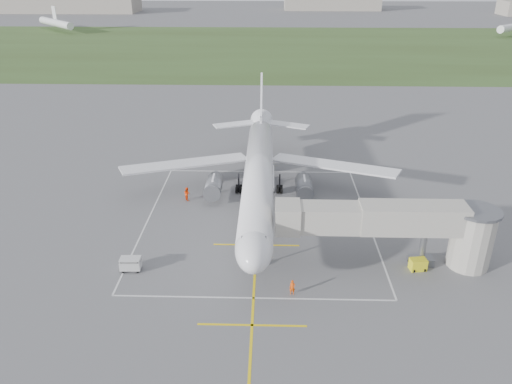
{
  "coord_description": "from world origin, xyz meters",
  "views": [
    {
      "loc": [
        1.38,
        -59.86,
        30.33
      ],
      "look_at": [
        -0.21,
        -4.0,
        4.0
      ],
      "focal_mm": 35.0,
      "sensor_mm": 36.0,
      "label": 1
    }
  ],
  "objects_px": {
    "airliner": "(259,174)",
    "ramp_worker_nose": "(292,287)",
    "baggage_cart": "(131,264)",
    "jet_bridge": "(405,226)",
    "ramp_worker_wing": "(187,194)",
    "gpu_unit": "(418,264)"
  },
  "relations": [
    {
      "from": "gpu_unit",
      "to": "jet_bridge",
      "type": "bearing_deg",
      "value": 139.72
    },
    {
      "from": "airliner",
      "to": "ramp_worker_wing",
      "type": "relative_size",
      "value": 24.65
    },
    {
      "from": "jet_bridge",
      "to": "ramp_worker_wing",
      "type": "xyz_separation_m",
      "value": [
        -25.57,
        15.16,
        -3.8
      ]
    },
    {
      "from": "ramp_worker_nose",
      "to": "baggage_cart",
      "type": "bearing_deg",
      "value": 170.3
    },
    {
      "from": "airliner",
      "to": "jet_bridge",
      "type": "height_order",
      "value": "airliner"
    },
    {
      "from": "airliner",
      "to": "ramp_worker_wing",
      "type": "height_order",
      "value": "airliner"
    },
    {
      "from": "airliner",
      "to": "jet_bridge",
      "type": "relative_size",
      "value": 2.0
    },
    {
      "from": "jet_bridge",
      "to": "ramp_worker_nose",
      "type": "distance_m",
      "value": 13.78
    },
    {
      "from": "airliner",
      "to": "ramp_worker_nose",
      "type": "distance_m",
      "value": 20.67
    },
    {
      "from": "jet_bridge",
      "to": "baggage_cart",
      "type": "distance_m",
      "value": 29.31
    },
    {
      "from": "ramp_worker_wing",
      "to": "gpu_unit",
      "type": "bearing_deg",
      "value": -159.03
    },
    {
      "from": "airliner",
      "to": "baggage_cart",
      "type": "xyz_separation_m",
      "value": [
        -13.24,
        -16.3,
        -3.62
      ]
    },
    {
      "from": "jet_bridge",
      "to": "ramp_worker_nose",
      "type": "relative_size",
      "value": 14.68
    },
    {
      "from": "gpu_unit",
      "to": "ramp_worker_nose",
      "type": "height_order",
      "value": "ramp_worker_nose"
    },
    {
      "from": "jet_bridge",
      "to": "ramp_worker_wing",
      "type": "relative_size",
      "value": 12.34
    },
    {
      "from": "jet_bridge",
      "to": "gpu_unit",
      "type": "height_order",
      "value": "jet_bridge"
    },
    {
      "from": "baggage_cart",
      "to": "ramp_worker_nose",
      "type": "height_order",
      "value": "ramp_worker_nose"
    },
    {
      "from": "airliner",
      "to": "gpu_unit",
      "type": "distance_m",
      "value": 23.48
    },
    {
      "from": "baggage_cart",
      "to": "airliner",
      "type": "bearing_deg",
      "value": 49.0
    },
    {
      "from": "gpu_unit",
      "to": "baggage_cart",
      "type": "relative_size",
      "value": 0.84
    },
    {
      "from": "jet_bridge",
      "to": "ramp_worker_wing",
      "type": "distance_m",
      "value": 29.97
    },
    {
      "from": "baggage_cart",
      "to": "ramp_worker_nose",
      "type": "bearing_deg",
      "value": -14.12
    }
  ]
}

